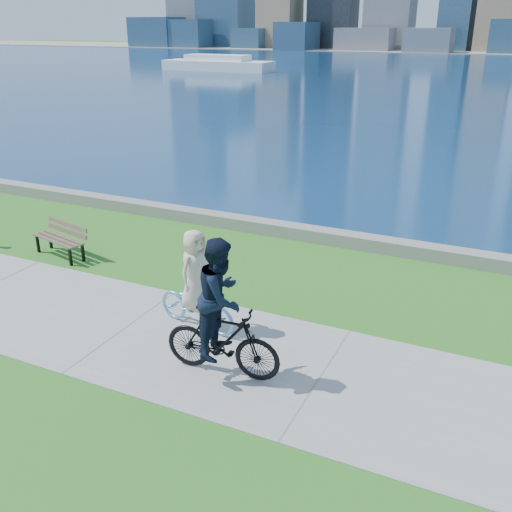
{
  "coord_description": "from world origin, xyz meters",
  "views": [
    {
      "loc": [
        6.49,
        -7.74,
        5.53
      ],
      "look_at": [
        1.86,
        2.05,
        1.1
      ],
      "focal_mm": 40.0,
      "sensor_mm": 36.0,
      "label": 1
    }
  ],
  "objects": [
    {
      "name": "concrete_path",
      "position": [
        0.0,
        0.0,
        0.01
      ],
      "size": [
        80.0,
        3.5,
        0.02
      ],
      "primitive_type": "cube",
      "color": "gray",
      "rests_on": "ground"
    },
    {
      "name": "ferry_near",
      "position": [
        -30.12,
        58.36,
        0.8
      ],
      "size": [
        14.15,
        4.04,
        1.92
      ],
      "color": "white",
      "rests_on": "ground"
    },
    {
      "name": "far_shore",
      "position": [
        0.0,
        130.0,
        0.06
      ],
      "size": [
        320.0,
        30.0,
        0.12
      ],
      "primitive_type": "cube",
      "color": "gray",
      "rests_on": "ground"
    },
    {
      "name": "cyclist_man",
      "position": [
        2.46,
        -0.55,
        1.04
      ],
      "size": [
        0.83,
        2.08,
        2.44
      ],
      "rotation": [
        0.0,
        0.0,
        1.66
      ],
      "color": "black",
      "rests_on": "ground"
    },
    {
      "name": "park_bench",
      "position": [
        -3.78,
        2.41,
        0.51
      ],
      "size": [
        1.71,
        0.92,
        0.84
      ],
      "rotation": [
        0.0,
        0.0,
        -0.23
      ],
      "color": "black",
      "rests_on": "ground"
    },
    {
      "name": "cyclist_woman",
      "position": [
        1.25,
        0.64,
        0.76
      ],
      "size": [
        0.91,
        1.88,
        2.0
      ],
      "rotation": [
        0.0,
        0.0,
        1.41
      ],
      "color": "#5AA6DB",
      "rests_on": "ground"
    },
    {
      "name": "seawall",
      "position": [
        0.0,
        6.2,
        0.17
      ],
      "size": [
        90.0,
        0.5,
        0.35
      ],
      "primitive_type": "cube",
      "color": "slate",
      "rests_on": "ground"
    },
    {
      "name": "ground",
      "position": [
        0.0,
        0.0,
        0.0
      ],
      "size": [
        320.0,
        320.0,
        0.0
      ],
      "primitive_type": "plane",
      "color": "#25661A",
      "rests_on": "ground"
    },
    {
      "name": "bay_water",
      "position": [
        0.0,
        72.0,
        0.0
      ],
      "size": [
        320.0,
        131.0,
        0.01
      ],
      "primitive_type": "cube",
      "color": "navy",
      "rests_on": "ground"
    }
  ]
}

